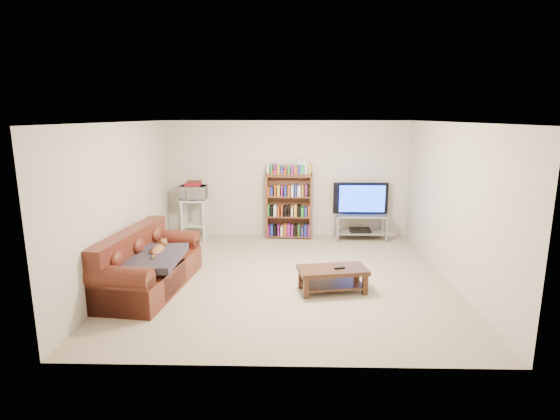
{
  "coord_description": "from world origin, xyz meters",
  "views": [
    {
      "loc": [
        0.06,
        -6.5,
        2.49
      ],
      "look_at": [
        -0.1,
        0.4,
        1.0
      ],
      "focal_mm": 28.0,
      "sensor_mm": 36.0,
      "label": 1
    }
  ],
  "objects_px": {
    "tv_stand": "(360,223)",
    "bookshelf": "(289,205)",
    "sofa": "(146,268)",
    "coffee_table": "(332,275)"
  },
  "relations": [
    {
      "from": "coffee_table",
      "to": "bookshelf",
      "type": "relative_size",
      "value": 0.77
    },
    {
      "from": "sofa",
      "to": "bookshelf",
      "type": "xyz_separation_m",
      "value": [
        2.09,
        2.78,
        0.39
      ]
    },
    {
      "from": "sofa",
      "to": "coffee_table",
      "type": "xyz_separation_m",
      "value": [
        2.73,
        -0.06,
        -0.06
      ]
    },
    {
      "from": "sofa",
      "to": "bookshelf",
      "type": "height_order",
      "value": "bookshelf"
    },
    {
      "from": "coffee_table",
      "to": "bookshelf",
      "type": "bearing_deg",
      "value": 92.42
    },
    {
      "from": "tv_stand",
      "to": "bookshelf",
      "type": "bearing_deg",
      "value": 176.84
    },
    {
      "from": "coffee_table",
      "to": "tv_stand",
      "type": "bearing_deg",
      "value": 63.01
    },
    {
      "from": "sofa",
      "to": "bookshelf",
      "type": "bearing_deg",
      "value": 59.93
    },
    {
      "from": "bookshelf",
      "to": "tv_stand",
      "type": "bearing_deg",
      "value": -0.56
    },
    {
      "from": "sofa",
      "to": "tv_stand",
      "type": "bearing_deg",
      "value": 44.03
    }
  ]
}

